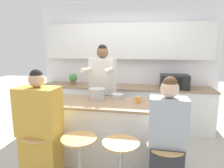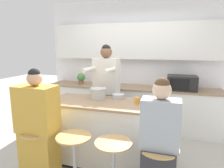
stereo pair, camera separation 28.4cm
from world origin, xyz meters
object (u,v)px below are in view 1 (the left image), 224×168
at_px(bar_stool_center_right, 121,166).
at_px(cooking_pot, 97,94).
at_px(fruit_bowl, 117,96).
at_px(potted_plant, 73,78).
at_px(coffee_cup_far, 160,105).
at_px(bar_stool_leftmost, 42,157).
at_px(coffee_cup_near, 138,100).
at_px(kitchen_island, 111,133).
at_px(person_seated_near, 166,149).
at_px(microwave, 174,82).
at_px(bar_stool_center_left, 80,161).
at_px(person_wrapped_blanket, 40,135).
at_px(person_cooking, 103,96).

bearing_deg(bar_stool_center_right, cooking_pot, 119.84).
xyz_separation_m(cooking_pot, fruit_bowl, (0.29, 0.09, -0.05)).
relative_size(cooking_pot, potted_plant, 1.39).
height_order(bar_stool_center_right, coffee_cup_far, coffee_cup_far).
bearing_deg(coffee_cup_far, bar_stool_leftmost, -160.15).
bearing_deg(coffee_cup_near, potted_plant, 137.18).
height_order(kitchen_island, coffee_cup_far, coffee_cup_far).
bearing_deg(coffee_cup_far, bar_stool_center_right, -129.24).
relative_size(kitchen_island, person_seated_near, 1.27).
bearing_deg(microwave, kitchen_island, -125.83).
bearing_deg(coffee_cup_near, cooking_pot, 170.11).
xyz_separation_m(bar_stool_center_left, fruit_bowl, (0.29, 0.91, 0.56)).
bearing_deg(coffee_cup_far, potted_plant, 138.16).
height_order(bar_stool_center_right, fruit_bowl, fruit_bowl).
relative_size(fruit_bowl, coffee_cup_far, 1.55).
bearing_deg(kitchen_island, person_seated_near, -42.83).
bearing_deg(person_wrapped_blanket, person_seated_near, 1.77).
bearing_deg(person_wrapped_blanket, bar_stool_center_left, 1.22).
xyz_separation_m(bar_stool_leftmost, fruit_bowl, (0.77, 0.91, 0.56)).
height_order(coffee_cup_far, potted_plant, potted_plant).
bearing_deg(coffee_cup_far, person_cooking, 139.52).
relative_size(bar_stool_leftmost, fruit_bowl, 3.79).
bearing_deg(coffee_cup_near, kitchen_island, -173.09).
bearing_deg(cooking_pot, coffee_cup_near, -9.89).
xyz_separation_m(bar_stool_leftmost, bar_stool_center_right, (0.96, -0.02, 0.00)).
relative_size(bar_stool_leftmost, cooking_pot, 2.08).
bearing_deg(bar_stool_center_right, coffee_cup_near, 79.92).
xyz_separation_m(person_cooking, potted_plant, (-0.86, 0.81, 0.15)).
distance_m(coffee_cup_far, potted_plant, 2.41).
xyz_separation_m(coffee_cup_near, coffee_cup_far, (0.29, -0.22, -0.00)).
bearing_deg(bar_stool_leftmost, fruit_bowl, 49.58).
height_order(bar_stool_center_right, potted_plant, potted_plant).
bearing_deg(person_cooking, coffee_cup_far, -34.55).
bearing_deg(bar_stool_center_left, bar_stool_center_right, -1.88).
bearing_deg(bar_stool_center_left, person_seated_near, 0.28).
bearing_deg(cooking_pot, bar_stool_center_right, -60.16).
height_order(bar_stool_leftmost, microwave, microwave).
height_order(bar_stool_center_left, person_seated_near, person_seated_near).
relative_size(person_seated_near, microwave, 2.59).
xyz_separation_m(cooking_pot, coffee_cup_near, (0.61, -0.11, -0.04)).
bearing_deg(person_cooking, person_wrapped_blanket, -103.30).
height_order(cooking_pot, fruit_bowl, cooking_pot).
xyz_separation_m(kitchen_island, bar_stool_center_right, (0.24, -0.69, -0.07)).
xyz_separation_m(kitchen_island, coffee_cup_near, (0.37, 0.04, 0.51)).
relative_size(bar_stool_center_right, person_seated_near, 0.49).
relative_size(person_wrapped_blanket, person_seated_near, 1.03).
height_order(person_wrapped_blanket, microwave, person_wrapped_blanket).
relative_size(bar_stool_center_left, cooking_pot, 2.08).
bearing_deg(person_cooking, person_seated_near, -46.65).
xyz_separation_m(person_wrapped_blanket, coffee_cup_near, (1.09, 0.71, 0.29)).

